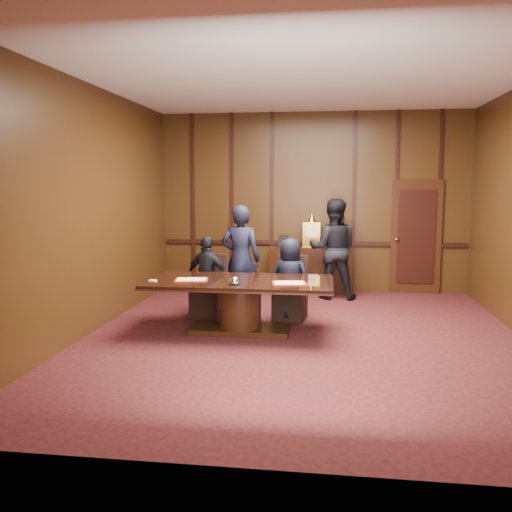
# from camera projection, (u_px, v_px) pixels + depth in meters

# --- Properties ---
(room) EXTENTS (7.00, 7.04, 3.50)m
(room) POSITION_uv_depth(u_px,v_px,m) (309.00, 213.00, 7.34)
(room) COLOR black
(room) RESTS_ON ground
(sideboard) EXTENTS (1.60, 0.45, 1.54)m
(sideboard) POSITION_uv_depth(u_px,v_px,m) (311.00, 268.00, 10.58)
(sideboard) COLOR black
(sideboard) RESTS_ON ground
(conference_table) EXTENTS (2.62, 1.32, 0.76)m
(conference_table) POSITION_uv_depth(u_px,v_px,m) (240.00, 297.00, 7.69)
(conference_table) COLOR black
(conference_table) RESTS_ON ground
(folder_left) EXTENTS (0.51, 0.40, 0.02)m
(folder_left) POSITION_uv_depth(u_px,v_px,m) (191.00, 280.00, 7.64)
(folder_left) COLOR #A71A0F
(folder_left) RESTS_ON conference_table
(folder_right) EXTENTS (0.51, 0.41, 0.02)m
(folder_right) POSITION_uv_depth(u_px,v_px,m) (289.00, 283.00, 7.37)
(folder_right) COLOR #A71A0F
(folder_right) RESTS_ON conference_table
(inkstand) EXTENTS (0.20, 0.14, 0.12)m
(inkstand) POSITION_uv_depth(u_px,v_px,m) (234.00, 282.00, 7.21)
(inkstand) COLOR white
(inkstand) RESTS_ON conference_table
(notepad) EXTENTS (0.11, 0.09, 0.01)m
(notepad) POSITION_uv_depth(u_px,v_px,m) (153.00, 280.00, 7.58)
(notepad) COLOR #FFF37C
(notepad) RESTS_ON conference_table
(chair_left) EXTENTS (0.57, 0.57, 0.99)m
(chair_left) POSITION_uv_depth(u_px,v_px,m) (209.00, 298.00, 8.67)
(chair_left) COLOR black
(chair_left) RESTS_ON ground
(chair_right) EXTENTS (0.54, 0.54, 0.99)m
(chair_right) POSITION_uv_depth(u_px,v_px,m) (290.00, 301.00, 8.50)
(chair_right) COLOR black
(chair_right) RESTS_ON ground
(signatory_left) EXTENTS (0.82, 0.54, 1.30)m
(signatory_left) POSITION_uv_depth(u_px,v_px,m) (208.00, 277.00, 8.55)
(signatory_left) COLOR black
(signatory_left) RESTS_ON ground
(signatory_right) EXTENTS (0.72, 0.57, 1.29)m
(signatory_right) POSITION_uv_depth(u_px,v_px,m) (290.00, 279.00, 8.38)
(signatory_right) COLOR black
(signatory_right) RESTS_ON ground
(witness_left) EXTENTS (0.67, 0.46, 1.78)m
(witness_left) POSITION_uv_depth(u_px,v_px,m) (241.00, 259.00, 8.84)
(witness_left) COLOR black
(witness_left) RESTS_ON ground
(witness_right) EXTENTS (0.91, 0.71, 1.84)m
(witness_right) POSITION_uv_depth(u_px,v_px,m) (333.00, 249.00, 9.97)
(witness_right) COLOR black
(witness_right) RESTS_ON ground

